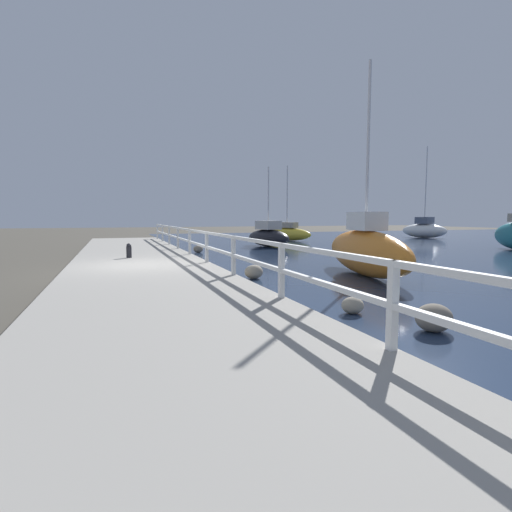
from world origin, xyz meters
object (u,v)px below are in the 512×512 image
(sailboat_black, at_px, (268,236))
(sailboat_orange, at_px, (365,250))
(sailboat_yellow, at_px, (287,233))
(sailboat_white, at_px, (424,230))
(mooring_bollard, at_px, (129,251))

(sailboat_black, height_order, sailboat_orange, sailboat_orange)
(sailboat_black, xyz_separation_m, sailboat_orange, (-1.64, -12.28, 0.15))
(sailboat_yellow, distance_m, sailboat_black, 6.48)
(sailboat_white, bearing_deg, sailboat_black, -179.28)
(sailboat_white, relative_size, sailboat_black, 1.63)
(sailboat_yellow, relative_size, sailboat_orange, 0.89)
(mooring_bollard, relative_size, sailboat_black, 0.12)
(sailboat_white, height_order, sailboat_black, sailboat_white)
(sailboat_orange, bearing_deg, sailboat_black, 94.48)
(sailboat_black, bearing_deg, sailboat_orange, -111.46)
(mooring_bollard, xyz_separation_m, sailboat_black, (8.34, 6.64, 0.12))
(sailboat_white, height_order, sailboat_yellow, sailboat_white)
(mooring_bollard, distance_m, sailboat_orange, 8.76)
(sailboat_yellow, relative_size, sailboat_black, 1.18)
(sailboat_white, bearing_deg, mooring_bollard, -171.04)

